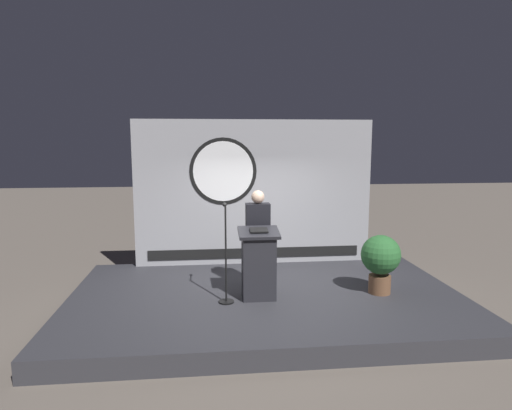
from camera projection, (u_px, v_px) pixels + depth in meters
The scene contains 7 objects.
ground_plane at pixel (266, 310), 7.46m from camera, with size 40.00×40.00×0.00m, color #6B6056.
stage_platform at pixel (266, 302), 7.44m from camera, with size 6.40×4.00×0.30m, color #333338.
banner_display at pixel (253, 193), 9.02m from camera, with size 4.77×0.12×2.91m.
podium at pixel (259, 264), 7.11m from camera, with size 0.64×0.50×1.14m.
speaker_person at pixel (258, 239), 7.54m from camera, with size 0.40×0.26×1.68m.
microphone_stand at pixel (226, 268), 6.95m from camera, with size 0.24×0.49×1.54m.
potted_plant at pixel (381, 258), 7.34m from camera, with size 0.64×0.64×0.97m.
Camera 1 is at (-0.93, -7.06, 2.83)m, focal length 31.45 mm.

